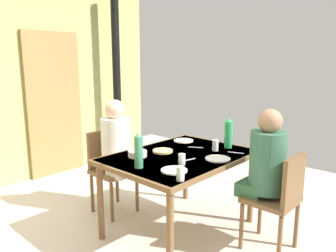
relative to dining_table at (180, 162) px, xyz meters
name	(u,v)px	position (x,y,z in m)	size (l,w,h in m)	color
ground_plane	(147,246)	(-0.42, 0.02, -0.68)	(6.32, 6.32, 0.00)	beige
wall_back	(16,82)	(-0.42, 2.45, 0.65)	(4.29, 0.10, 2.67)	tan
door_wooden	(54,105)	(0.06, 2.37, 0.32)	(0.80, 0.05, 2.00)	olive
stove_pipe_column	(117,79)	(0.96, 2.10, 0.65)	(0.12, 0.12, 2.67)	black
dining_table	(180,162)	(0.00, 0.00, 0.00)	(1.35, 0.98, 0.75)	brown
chair_near_diner	(279,196)	(0.28, -0.84, -0.18)	(0.40, 0.40, 0.87)	brown
chair_far_diner	(110,166)	(-0.17, 0.84, -0.18)	(0.40, 0.40, 0.87)	brown
person_near_diner	(266,160)	(0.28, -0.71, 0.10)	(0.30, 0.37, 0.77)	#366844
person_far_diner	(117,142)	(-0.17, 0.71, 0.10)	(0.30, 0.37, 0.77)	silver
water_bottle_green_near	(139,151)	(-0.51, 0.01, 0.21)	(0.07, 0.07, 0.29)	#3E8967
water_bottle_green_far	(228,134)	(0.52, -0.19, 0.21)	(0.08, 0.08, 0.30)	#2BA05A
serving_bowl_center	(137,154)	(-0.31, 0.24, 0.10)	(0.17, 0.17, 0.06)	silver
dinner_plate_near_left	(174,170)	(-0.38, -0.26, 0.08)	(0.21, 0.21, 0.01)	white
dinner_plate_near_right	(218,159)	(0.11, -0.34, 0.08)	(0.22, 0.22, 0.01)	white
dinner_plate_far_center	(184,141)	(0.42, 0.31, 0.08)	(0.21, 0.21, 0.01)	white
drinking_glass_by_near_diner	(215,145)	(0.33, -0.16, 0.13)	(0.06, 0.06, 0.11)	silver
drinking_glass_by_far_diner	(182,159)	(-0.21, -0.20, 0.12)	(0.06, 0.06, 0.09)	silver
drinking_glass_spare_center	(180,173)	(-0.50, -0.43, 0.12)	(0.06, 0.06, 0.11)	silver
bread_plate_sliced	(163,151)	(-0.04, 0.18, 0.08)	(0.19, 0.19, 0.02)	#DBB77A
cutlery_knife_near	(189,160)	(-0.07, -0.16, 0.07)	(0.15, 0.02, 0.00)	silver
cutlery_fork_near	(236,153)	(0.40, -0.35, 0.07)	(0.15, 0.02, 0.00)	silver
cutlery_knife_far	(196,147)	(0.30, 0.05, 0.07)	(0.15, 0.02, 0.00)	silver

